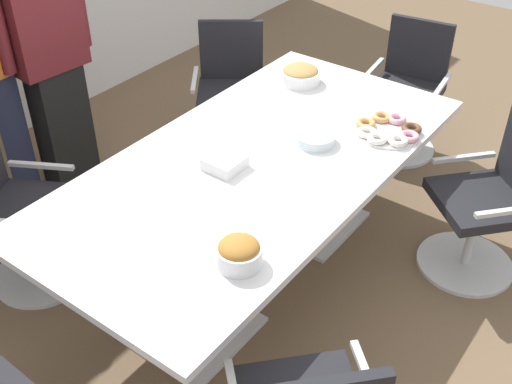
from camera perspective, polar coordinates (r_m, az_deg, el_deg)
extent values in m
cube|color=brown|center=(3.64, 0.00, -7.07)|extent=(10.00, 10.00, 0.01)
cube|color=silver|center=(3.18, 0.00, 2.62)|extent=(2.40, 1.20, 0.04)
cube|color=silver|center=(3.34, -5.77, -12.02)|extent=(0.56, 0.56, 0.02)
cylinder|color=silver|center=(3.08, -6.17, -7.59)|extent=(0.09, 0.09, 0.69)
cube|color=silver|center=(3.98, 4.74, -2.50)|extent=(0.56, 0.56, 0.02)
cylinder|color=silver|center=(3.76, 5.00, 1.75)|extent=(0.09, 0.09, 0.69)
cylinder|color=silver|center=(4.77, 12.49, 3.94)|extent=(0.61, 0.61, 0.02)
cylinder|color=silver|center=(4.66, 12.82, 6.17)|extent=(0.05, 0.05, 0.41)
cube|color=black|center=(4.55, 13.21, 8.71)|extent=(0.52, 0.52, 0.06)
cube|color=black|center=(4.63, 14.46, 12.35)|extent=(0.10, 0.44, 0.42)
cube|color=silver|center=(4.45, 16.43, 9.25)|extent=(0.37, 0.08, 0.02)
cube|color=silver|center=(4.56, 10.47, 10.83)|extent=(0.37, 0.08, 0.02)
cylinder|color=silver|center=(4.62, -2.10, 3.76)|extent=(0.76, 0.76, 0.02)
cylinder|color=silver|center=(4.51, -2.16, 6.07)|extent=(0.05, 0.05, 0.41)
cube|color=black|center=(4.40, -2.23, 8.69)|extent=(0.64, 0.64, 0.06)
cube|color=black|center=(4.48, -2.24, 12.65)|extent=(0.30, 0.37, 0.42)
cube|color=silver|center=(4.34, 1.02, 10.11)|extent=(0.31, 0.25, 0.02)
cube|color=silver|center=(4.36, -5.54, 10.05)|extent=(0.31, 0.25, 0.02)
cylinder|color=silver|center=(3.79, -18.54, -6.94)|extent=(0.74, 0.74, 0.02)
cylinder|color=silver|center=(3.66, -19.17, -4.47)|extent=(0.05, 0.05, 0.41)
cube|color=black|center=(3.52, -19.91, -1.58)|extent=(0.63, 0.63, 0.06)
cube|color=silver|center=(3.63, -18.77, 2.27)|extent=(0.21, 0.34, 0.02)
cube|color=silver|center=(3.28, -22.02, -2.51)|extent=(0.21, 0.34, 0.02)
cube|color=silver|center=(2.43, 10.12, -16.40)|extent=(0.27, 0.29, 0.02)
cylinder|color=silver|center=(3.85, 18.22, -6.11)|extent=(0.76, 0.76, 0.02)
cylinder|color=silver|center=(3.71, 18.84, -3.65)|extent=(0.05, 0.05, 0.41)
cube|color=black|center=(3.58, 19.55, -0.77)|extent=(0.65, 0.65, 0.06)
cube|color=silver|center=(3.35, 21.86, -1.60)|extent=(0.29, 0.27, 0.02)
cube|color=silver|center=(3.68, 18.19, 2.96)|extent=(0.29, 0.27, 0.02)
cylinder|color=orange|center=(4.05, -21.65, 15.50)|extent=(0.08, 0.08, 0.61)
cube|color=black|center=(4.33, -16.92, 5.75)|extent=(0.34, 0.23, 0.81)
cube|color=maroon|center=(4.03, -18.76, 14.66)|extent=(0.46, 0.26, 0.64)
cylinder|color=maroon|center=(4.15, -15.71, 16.28)|extent=(0.09, 0.09, 0.58)
cylinder|color=white|center=(2.54, -1.54, -5.73)|extent=(0.19, 0.19, 0.08)
ellipsoid|color=#AD702D|center=(2.51, -1.55, -5.02)|extent=(0.17, 0.17, 0.08)
cylinder|color=white|center=(3.91, 4.00, 10.30)|extent=(0.24, 0.24, 0.08)
ellipsoid|color=tan|center=(3.89, 4.03, 10.80)|extent=(0.21, 0.21, 0.07)
cylinder|color=white|center=(3.46, 11.76, 5.28)|extent=(0.34, 0.34, 0.01)
torus|color=pink|center=(3.55, 12.52, 6.45)|extent=(0.11, 0.11, 0.03)
torus|color=tan|center=(3.55, 11.25, 6.62)|extent=(0.11, 0.11, 0.03)
torus|color=tan|center=(3.47, 9.84, 6.07)|extent=(0.11, 0.11, 0.03)
torus|color=white|center=(3.39, 9.95, 5.30)|extent=(0.11, 0.11, 0.03)
torus|color=white|center=(3.35, 10.84, 4.75)|extent=(0.11, 0.11, 0.03)
torus|color=white|center=(3.35, 12.65, 4.53)|extent=(0.11, 0.11, 0.03)
torus|color=pink|center=(3.40, 13.61, 4.87)|extent=(0.11, 0.11, 0.03)
torus|color=brown|center=(3.47, 13.82, 5.54)|extent=(0.11, 0.11, 0.03)
cylinder|color=white|center=(3.32, 5.33, 4.49)|extent=(0.21, 0.21, 0.01)
cylinder|color=silver|center=(3.32, 5.34, 4.57)|extent=(0.21, 0.21, 0.01)
cylinder|color=white|center=(3.31, 5.34, 4.66)|extent=(0.21, 0.21, 0.01)
cylinder|color=silver|center=(3.31, 5.35, 4.75)|extent=(0.21, 0.21, 0.01)
cylinder|color=white|center=(3.31, 5.35, 4.84)|extent=(0.21, 0.21, 0.01)
cylinder|color=silver|center=(3.30, 5.36, 4.93)|extent=(0.21, 0.21, 0.01)
cylinder|color=white|center=(3.30, 5.37, 5.02)|extent=(0.21, 0.21, 0.01)
cylinder|color=silver|center=(3.30, 5.37, 5.11)|extent=(0.21, 0.21, 0.01)
cylinder|color=white|center=(3.30, 5.38, 5.20)|extent=(0.21, 0.21, 0.01)
cube|color=white|center=(3.10, -2.82, 2.66)|extent=(0.17, 0.17, 0.06)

